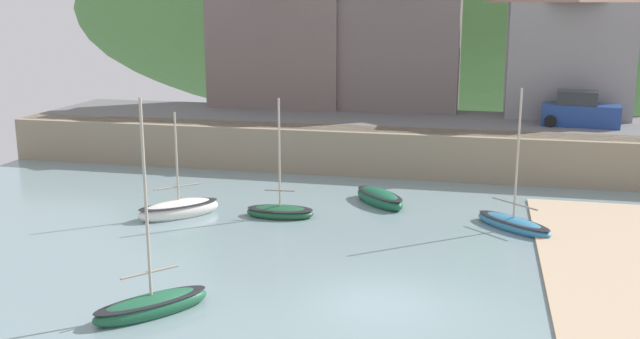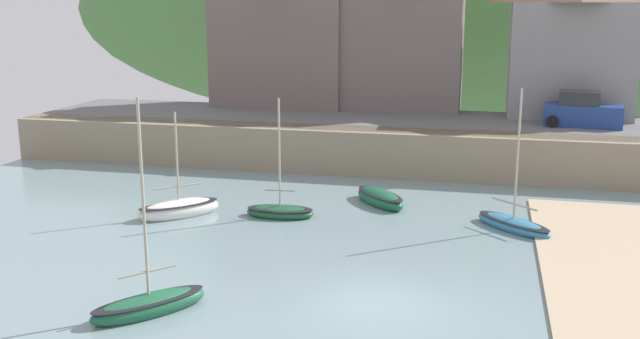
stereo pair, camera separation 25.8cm
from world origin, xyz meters
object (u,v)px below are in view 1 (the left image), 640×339
at_px(sailboat_white_hull, 380,198).
at_px(waterfront_building_centre, 400,30).
at_px(sailboat_nearest_shore, 179,209).
at_px(parked_car_near_slipway, 580,111).
at_px(waterfront_building_left, 279,28).
at_px(sailboat_tall_mast, 152,305).
at_px(sailboat_far_left, 513,223).
at_px(waterfront_building_right, 567,42).
at_px(dinghy_open_wooden, 280,211).

bearing_deg(sailboat_white_hull, waterfront_building_centre, 143.49).
relative_size(sailboat_nearest_shore, parked_car_near_slipway, 1.12).
relative_size(waterfront_building_left, sailboat_tall_mast, 1.48).
bearing_deg(sailboat_far_left, sailboat_nearest_shore, -132.23).
relative_size(waterfront_building_centre, waterfront_building_right, 1.15).
bearing_deg(sailboat_nearest_shore, waterfront_building_centre, 22.62).
bearing_deg(sailboat_white_hull, sailboat_tall_mast, -60.26).
height_order(waterfront_building_left, dinghy_open_wooden, waterfront_building_left).
distance_m(sailboat_far_left, sailboat_white_hull, 6.41).
height_order(sailboat_far_left, sailboat_tall_mast, sailboat_tall_mast).
xyz_separation_m(waterfront_building_centre, waterfront_building_right, (10.15, 0.00, -0.64)).
bearing_deg(waterfront_building_centre, waterfront_building_right, 0.00).
relative_size(waterfront_building_right, sailboat_white_hull, 2.51).
relative_size(sailboat_far_left, sailboat_tall_mast, 0.89).
bearing_deg(waterfront_building_right, dinghy_open_wooden, -127.43).
relative_size(waterfront_building_centre, dinghy_open_wooden, 1.85).
distance_m(waterfront_building_left, sailboat_white_hull, 18.25).
bearing_deg(sailboat_far_left, waterfront_building_centre, 154.34).
height_order(waterfront_building_right, sailboat_white_hull, waterfront_building_right).
bearing_deg(waterfront_building_left, dinghy_open_wooden, -74.19).
height_order(waterfront_building_right, sailboat_nearest_shore, waterfront_building_right).
distance_m(sailboat_far_left, parked_car_near_slipway, 13.25).
height_order(waterfront_building_left, waterfront_building_centre, waterfront_building_left).
bearing_deg(sailboat_tall_mast, sailboat_white_hull, 20.26).
distance_m(waterfront_building_right, sailboat_nearest_shore, 26.03).
bearing_deg(waterfront_building_left, sailboat_tall_mast, -82.03).
height_order(sailboat_nearest_shore, sailboat_tall_mast, sailboat_tall_mast).
bearing_deg(waterfront_building_right, sailboat_tall_mast, -117.10).
bearing_deg(waterfront_building_right, waterfront_building_left, 180.00).
relative_size(waterfront_building_centre, sailboat_nearest_shore, 2.05).
xyz_separation_m(sailboat_far_left, sailboat_tall_mast, (-10.82, -10.89, 0.04)).
relative_size(waterfront_building_centre, sailboat_white_hull, 2.87).
distance_m(waterfront_building_centre, waterfront_building_right, 10.17).
bearing_deg(sailboat_nearest_shore, sailboat_far_left, -40.00).
distance_m(waterfront_building_centre, sailboat_white_hull, 15.99).
relative_size(waterfront_building_right, sailboat_tall_mast, 1.28).
xyz_separation_m(waterfront_building_left, sailboat_nearest_shore, (0.58, -18.17, -7.12)).
xyz_separation_m(sailboat_far_left, sailboat_nearest_shore, (-14.13, -1.33, 0.06)).
height_order(dinghy_open_wooden, sailboat_tall_mast, sailboat_tall_mast).
xyz_separation_m(waterfront_building_left, sailboat_far_left, (14.71, -16.84, -7.18)).
bearing_deg(sailboat_nearest_shore, dinghy_open_wooden, -33.13).
bearing_deg(sailboat_tall_mast, waterfront_building_right, 13.32).
relative_size(waterfront_building_centre, sailboat_tall_mast, 1.47).
bearing_deg(dinghy_open_wooden, parked_car_near_slipway, 39.96).
distance_m(sailboat_white_hull, sailboat_tall_mast, 14.32).
xyz_separation_m(sailboat_nearest_shore, sailboat_white_hull, (8.24, 3.88, -0.04)).
xyz_separation_m(waterfront_building_right, parked_car_near_slipway, (0.46, -4.50, -3.54)).
height_order(waterfront_building_left, sailboat_white_hull, waterfront_building_left).
height_order(sailboat_far_left, dinghy_open_wooden, sailboat_far_left).
xyz_separation_m(waterfront_building_left, waterfront_building_right, (18.07, 0.00, -0.69)).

